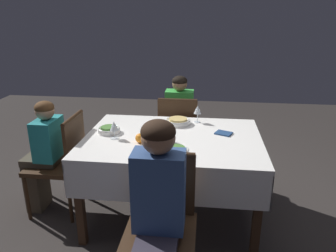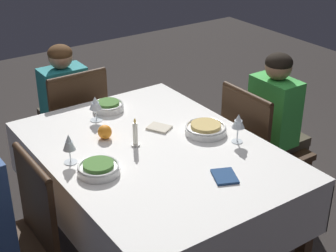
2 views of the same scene
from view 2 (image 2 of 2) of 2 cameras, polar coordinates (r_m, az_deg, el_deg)
name	(u,v)px [view 2 (image 2 of 2)]	position (r m, az deg, el deg)	size (l,w,h in m)	color
dining_table	(154,163)	(2.72, -1.52, -4.15)	(1.46, 1.08, 0.76)	white
chair_north	(14,243)	(2.54, -16.68, -12.32)	(0.44, 0.44, 0.91)	#382314
chair_east	(73,123)	(3.55, -10.50, 0.28)	(0.44, 0.44, 0.91)	#382314
chair_south	(258,147)	(3.25, 9.99, -2.29)	(0.44, 0.44, 0.91)	#382314
person_child_teal	(62,107)	(3.67, -11.70, 2.09)	(0.33, 0.30, 1.04)	#4C4233
person_child_green	(279,127)	(3.31, 12.20, -0.09)	(0.30, 0.33, 1.10)	#4C4233
bowl_north	(99,168)	(2.47, -7.69, -4.65)	(0.21, 0.21, 0.06)	white
wine_glass_north	(69,143)	(2.54, -10.93, -1.89)	(0.07, 0.07, 0.16)	white
bowl_east	(108,106)	(3.11, -6.65, 2.23)	(0.19, 0.19, 0.06)	white
wine_glass_east	(95,104)	(2.96, -8.06, 2.45)	(0.07, 0.07, 0.15)	white
bowl_south	(206,129)	(2.82, 4.20, -0.29)	(0.23, 0.23, 0.06)	white
wine_glass_south	(238,122)	(2.71, 7.80, 0.45)	(0.07, 0.07, 0.16)	white
candle_centerpiece	(135,135)	(2.68, -3.65, -1.05)	(0.05, 0.05, 0.16)	beige
orange_fruit	(105,132)	(2.78, -7.02, -0.65)	(0.08, 0.08, 0.08)	orange
napkin_red_folded	(225,176)	(2.44, 6.30, -5.57)	(0.17, 0.15, 0.01)	navy
napkin_spare_side	(159,128)	(2.87, -0.99, -0.19)	(0.15, 0.14, 0.01)	beige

